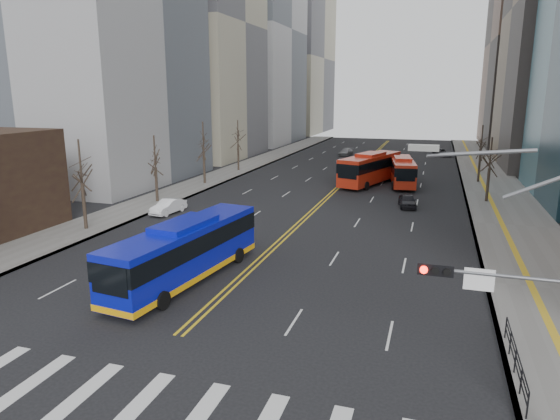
{
  "coord_description": "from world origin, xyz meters",
  "views": [
    {
      "loc": [
        10.76,
        -13.63,
        10.92
      ],
      "look_at": [
        2.07,
        14.13,
        4.06
      ],
      "focal_mm": 32.0,
      "sensor_mm": 36.0,
      "label": 1
    }
  ],
  "objects": [
    {
      "name": "office_towers",
      "position": [
        0.12,
        68.51,
        23.92
      ],
      "size": [
        83.0,
        134.0,
        58.0
      ],
      "color": "#99999C",
      "rests_on": "ground"
    },
    {
      "name": "car_dark_far",
      "position": [
        11.91,
        78.86,
        0.63
      ],
      "size": [
        3.8,
        5.02,
        1.27
      ],
      "primitive_type": "imported",
      "rotation": [
        0.0,
        0.0,
        0.43
      ],
      "color": "black",
      "rests_on": "ground"
    },
    {
      "name": "sidewalk_left",
      "position": [
        -16.5,
        45.0,
        0.07
      ],
      "size": [
        5.0,
        130.0,
        0.15
      ],
      "primitive_type": "cube",
      "color": "slate",
      "rests_on": "ground"
    },
    {
      "name": "red_bus_far",
      "position": [
        3.27,
        47.08,
        2.12
      ],
      "size": [
        6.33,
        12.43,
        3.83
      ],
      "color": "red",
      "rests_on": "ground"
    },
    {
      "name": "car_dark_mid",
      "position": [
        8.42,
        35.49,
        0.64
      ],
      "size": [
        2.11,
        3.97,
        1.28
      ],
      "primitive_type": "imported",
      "rotation": [
        0.0,
        0.0,
        0.16
      ],
      "color": "black",
      "rests_on": "ground"
    },
    {
      "name": "street_trees",
      "position": [
        -7.18,
        34.55,
        4.87
      ],
      "size": [
        35.2,
        47.2,
        7.6
      ],
      "color": "#2D211B",
      "rests_on": "ground"
    },
    {
      "name": "blue_bus",
      "position": [
        -2.94,
        11.48,
        1.91
      ],
      "size": [
        4.18,
        12.76,
        3.64
      ],
      "color": "#0B14AE",
      "rests_on": "ground"
    },
    {
      "name": "ground",
      "position": [
        0.0,
        0.0,
        0.0
      ],
      "size": [
        220.0,
        220.0,
        0.0
      ],
      "primitive_type": "plane",
      "color": "black"
    },
    {
      "name": "centerline",
      "position": [
        0.0,
        55.0,
        0.01
      ],
      "size": [
        0.55,
        100.0,
        0.01
      ],
      "color": "gold",
      "rests_on": "ground"
    },
    {
      "name": "pedestrian_railing",
      "position": [
        14.3,
        6.0,
        0.82
      ],
      "size": [
        0.06,
        6.06,
        1.02
      ],
      "color": "black",
      "rests_on": "sidewalk_right"
    },
    {
      "name": "crosswalk",
      "position": [
        0.0,
        0.0,
        0.01
      ],
      "size": [
        26.7,
        4.0,
        0.01
      ],
      "color": "silver",
      "rests_on": "ground"
    },
    {
      "name": "signal_mast",
      "position": [
        13.77,
        2.0,
        4.86
      ],
      "size": [
        5.37,
        0.37,
        9.39
      ],
      "color": "slate",
      "rests_on": "ground"
    },
    {
      "name": "sidewalk_right",
      "position": [
        17.5,
        45.0,
        0.07
      ],
      "size": [
        7.0,
        130.0,
        0.15
      ],
      "primitive_type": "cube",
      "color": "slate",
      "rests_on": "ground"
    },
    {
      "name": "car_white",
      "position": [
        -12.5,
        26.08,
        0.67
      ],
      "size": [
        1.92,
        4.2,
        1.34
      ],
      "primitive_type": "imported",
      "rotation": [
        0.0,
        0.0,
        -0.13
      ],
      "color": "white",
      "rests_on": "ground"
    },
    {
      "name": "car_silver",
      "position": [
        -4.54,
        74.45,
        0.61
      ],
      "size": [
        2.32,
        4.41,
        1.22
      ],
      "primitive_type": "imported",
      "rotation": [
        0.0,
        0.0,
        -0.15
      ],
      "color": "gray",
      "rests_on": "ground"
    },
    {
      "name": "red_bus_near",
      "position": [
        7.02,
        47.69,
        1.89
      ],
      "size": [
        3.95,
        10.9,
        3.4
      ],
      "color": "red",
      "rests_on": "ground"
    }
  ]
}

